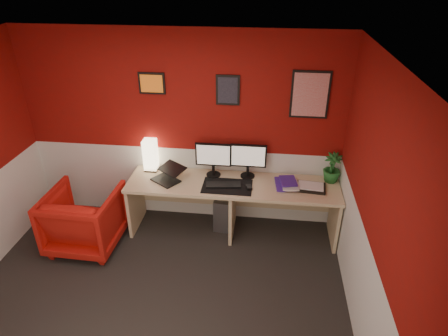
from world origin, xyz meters
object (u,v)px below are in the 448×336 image
shoji_lamp (151,156)px  monitor_right (248,156)px  monitor_left (213,155)px  desk (232,208)px  zen_tray (311,187)px  armchair (85,219)px  potted_plant (332,168)px  laptop (165,173)px  pc_tower (224,209)px

shoji_lamp → monitor_right: monitor_right is taller
monitor_left → shoji_lamp: bearing=176.2°
monitor_left → desk: bearing=-33.9°
zen_tray → armchair: (-2.69, -0.45, -0.37)m
shoji_lamp → potted_plant: shoji_lamp is taller
laptop → armchair: 1.12m
desk → armchair: bearing=-165.6°
monitor_left → zen_tray: (1.20, -0.18, -0.28)m
zen_tray → monitor_left: bearing=171.4°
monitor_left → armchair: monitor_left is taller
desk → zen_tray: bearing=-0.2°
zen_tray → potted_plant: size_ratio=0.93×
desk → potted_plant: 1.33m
desk → monitor_left: (-0.26, 0.18, 0.66)m
laptop → monitor_right: 1.04m
monitor_right → armchair: 2.13m
shoji_lamp → pc_tower: 1.19m
shoji_lamp → armchair: size_ratio=0.48×
desk → laptop: (-0.83, -0.04, 0.47)m
laptop → pc_tower: size_ratio=0.73×
laptop → monitor_right: bearing=48.6°
shoji_lamp → potted_plant: 2.28m
zen_tray → desk: bearing=179.8°
monitor_left → monitor_right: same height
monitor_right → monitor_left: bearing=-177.2°
shoji_lamp → armchair: shoji_lamp is taller
laptop → shoji_lamp: bearing=168.9°
shoji_lamp → monitor_left: (0.82, -0.05, 0.09)m
potted_plant → zen_tray: bearing=-141.7°
laptop → monitor_left: bearing=56.0°
monitor_left → armchair: 1.74m
laptop → potted_plant: bearing=42.1°
shoji_lamp → pc_tower: size_ratio=0.89×
laptop → monitor_right: monitor_right is taller
desk → monitor_left: bearing=146.1°
monitor_right → armchair: monitor_right is taller
zen_tray → potted_plant: potted_plant is taller
zen_tray → armchair: bearing=-170.6°
potted_plant → monitor_right: bearing=180.0°
shoji_lamp → zen_tray: (2.02, -0.24, -0.18)m
desk → monitor_left: 0.73m
zen_tray → pc_tower: zen_tray is taller
shoji_lamp → desk: bearing=-12.1°
desk → laptop: 0.96m
monitor_right → pc_tower: (-0.29, -0.03, -0.80)m
potted_plant → pc_tower: 1.49m
desk → armchair: armchair is taller
laptop → monitor_left: size_ratio=0.57×
monitor_left → potted_plant: size_ratio=1.55×
desk → monitor_right: bearing=49.6°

